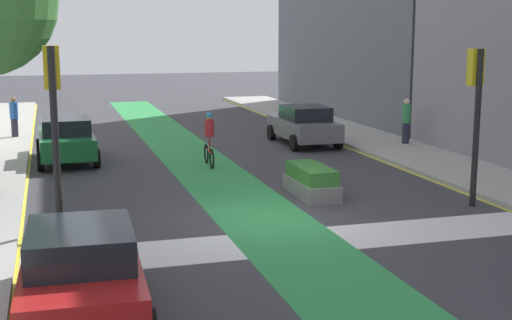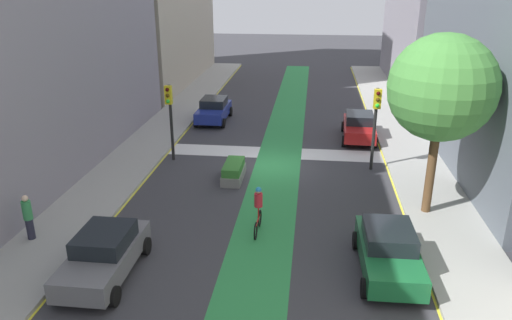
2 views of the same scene
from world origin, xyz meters
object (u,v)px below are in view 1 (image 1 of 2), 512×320
Objects in this scene: pedestrian_sidewalk_left_a at (14,117)px; median_planter at (311,182)px; car_red_left_near at (81,272)px; pedestrian_sidewalk_right_a at (406,121)px; car_grey_right_far at (304,125)px; traffic_signal_near_right at (476,96)px; cyclist_in_lane at (209,138)px; traffic_signal_near_left at (53,104)px; car_green_left_far at (66,139)px.

median_planter is (8.35, -13.08, -0.60)m from pedestrian_sidewalk_left_a.
pedestrian_sidewalk_right_a reaches higher than car_red_left_near.
car_grey_right_far is 4.04m from pedestrian_sidewalk_right_a.
traffic_signal_near_right is 2.32× the size of pedestrian_sidewalk_right_a.
cyclist_in_lane is at bearing -142.92° from car_grey_right_far.
car_grey_right_far is 2.26× the size of cyclist_in_lane.
traffic_signal_near_right is 10.48m from traffic_signal_near_left.
pedestrian_sidewalk_left_a reaches higher than car_green_left_far.
traffic_signal_near_right reaches higher than car_grey_right_far.
traffic_signal_near_left is 5.53m from car_red_left_near.
traffic_signal_near_left is 1.85× the size of median_planter.
traffic_signal_near_left is at bearing 92.96° from car_red_left_near.
cyclist_in_lane reaches higher than pedestrian_sidewalk_left_a.
car_red_left_near is (-9.48, -15.66, 0.00)m from car_grey_right_far.
car_grey_right_far is at bearing 154.21° from pedestrian_sidewalk_right_a.
car_green_left_far reaches higher than median_planter.
car_green_left_far is at bearing 131.29° from median_planter.
traffic_signal_near_left is at bearing -92.58° from car_green_left_far.
car_green_left_far is 1.85× the size of median_planter.
pedestrian_sidewalk_right_a is at bearing 72.23° from traffic_signal_near_right.
car_red_left_near is 14.35m from car_green_left_far.
traffic_signal_near_right is 10.99m from car_grey_right_far.
car_grey_right_far is at bearing -21.67° from pedestrian_sidewalk_left_a.
traffic_signal_near_left is 1.00× the size of car_green_left_far.
traffic_signal_near_left is 14.54m from car_grey_right_far.
car_grey_right_far is at bearing 93.93° from traffic_signal_near_right.
pedestrian_sidewalk_left_a is at bearing 122.54° from median_planter.
car_grey_right_far is 0.99× the size of car_green_left_far.
car_grey_right_far is 2.52× the size of pedestrian_sidewalk_left_a.
pedestrian_sidewalk_left_a is (-1.94, 5.79, 0.20)m from car_green_left_far.
median_planter is (-3.67, 2.17, -2.47)m from traffic_signal_near_right.
traffic_signal_near_left is at bearing 178.97° from traffic_signal_near_right.
pedestrian_sidewalk_left_a is at bearing 128.23° from traffic_signal_near_right.
car_green_left_far is at bearing 89.38° from car_red_left_near.
car_grey_right_far is (9.74, 10.58, -2.17)m from traffic_signal_near_left.
cyclist_in_lane is 5.38m from median_planter.
car_red_left_near reaches higher than median_planter.
car_red_left_near is at bearing -111.54° from cyclist_in_lane.
traffic_signal_near_left reaches higher than car_green_left_far.
car_red_left_near is (-10.22, -4.89, -2.08)m from traffic_signal_near_right.
median_planter is (6.82, 1.98, -2.57)m from traffic_signal_near_left.
traffic_signal_near_left reaches higher than car_grey_right_far.
cyclist_in_lane is at bearing -25.87° from car_green_left_far.
median_planter is (-6.55, -6.85, -0.65)m from pedestrian_sidewalk_right_a.
pedestrian_sidewalk_right_a is at bearing -25.79° from car_grey_right_far.
median_planter is (1.78, -5.05, -0.57)m from cyclist_in_lane.
traffic_signal_near_right is at bearing -30.58° from median_planter.
traffic_signal_near_left reaches higher than pedestrian_sidewalk_right_a.
pedestrian_sidewalk_right_a is 9.50m from median_planter.
car_red_left_near is 1.01× the size of car_green_left_far.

